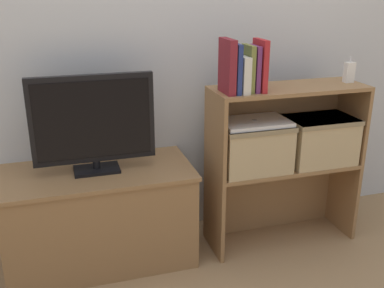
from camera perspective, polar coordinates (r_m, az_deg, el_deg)
ground_plane at (r=2.40m, az=1.05°, el=-15.37°), size 16.00×16.00×0.00m
wall_back at (r=2.43m, az=-2.40°, el=15.49°), size 10.00×0.05×2.40m
tv_stand at (r=2.38m, az=-11.54°, el=-8.97°), size 0.94×0.47×0.51m
tv at (r=2.18m, az=-12.44°, el=2.78°), size 0.58×0.14×0.48m
bookshelf_lower_tier at (r=2.60m, az=10.71°, el=-5.52°), size 0.81×0.29×0.46m
bookshelf_upper_tier at (r=2.44m, az=11.37°, el=3.85°), size 0.81×0.29×0.43m
book_maroon at (r=2.14m, az=4.51°, el=9.80°), size 0.04×0.15×0.26m
book_navy at (r=2.16m, az=5.41°, el=9.55°), size 0.02×0.15×0.23m
book_ivory at (r=2.18m, az=6.31°, el=8.81°), size 0.04×0.15×0.17m
book_olive at (r=2.19m, az=7.15°, el=9.48°), size 0.02×0.12×0.22m
book_plum at (r=2.20m, az=7.87°, el=9.46°), size 0.02×0.12×0.22m
book_crimson at (r=2.21m, az=8.64°, el=9.84°), size 0.03×0.14×0.25m
baby_monitor at (r=2.53m, az=19.33°, el=8.60°), size 0.05×0.03×0.14m
storage_basket_left at (r=2.34m, az=7.76°, el=-0.13°), size 0.37×0.26×0.25m
storage_basket_right at (r=2.52m, az=15.81°, el=0.75°), size 0.37×0.26×0.25m
laptop at (r=2.30m, az=7.91°, el=2.79°), size 0.35×0.23×0.02m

